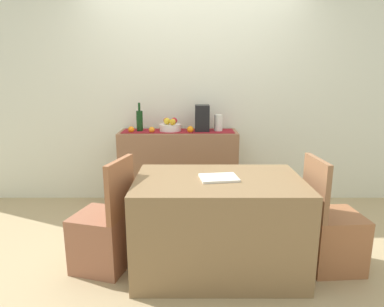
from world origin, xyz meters
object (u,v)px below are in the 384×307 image
object	(u,v)px
fruit_bowl	(171,127)
dining_table	(219,224)
coffee_maker	(203,118)
open_book	(220,178)
chair_by_corner	(333,236)
sideboard_console	(180,169)
ceramic_vase	(220,123)
wine_bottle	(141,120)
chair_near_window	(105,236)

from	to	relation	value
fruit_bowl	dining_table	distance (m)	1.50
coffee_maker	open_book	size ratio (longest dim) A/B	1.06
dining_table	fruit_bowl	bearing A→B (deg)	108.89
dining_table	chair_by_corner	distance (m)	0.91
coffee_maker	fruit_bowl	bearing A→B (deg)	180.00
sideboard_console	coffee_maker	bearing A→B (deg)	0.00
coffee_maker	ceramic_vase	bearing A→B (deg)	0.00
sideboard_console	fruit_bowl	world-z (taller)	fruit_bowl
wine_bottle	open_book	world-z (taller)	wine_bottle
chair_near_window	wine_bottle	bearing A→B (deg)	85.33
wine_bottle	coffee_maker	xyz separation A→B (m)	(0.70, -0.00, 0.02)
chair_near_window	sideboard_console	bearing A→B (deg)	67.67
dining_table	sideboard_console	bearing A→B (deg)	105.26
ceramic_vase	dining_table	xyz separation A→B (m)	(-0.09, -1.32, -0.61)
wine_bottle	ceramic_vase	distance (m)	0.89
coffee_maker	chair_by_corner	xyz separation A→B (m)	(0.99, -1.32, -0.77)
ceramic_vase	dining_table	distance (m)	1.46
fruit_bowl	wine_bottle	distance (m)	0.35
coffee_maker	ceramic_vase	size ratio (longest dim) A/B	1.58
ceramic_vase	chair_near_window	world-z (taller)	ceramic_vase
sideboard_console	dining_table	size ratio (longest dim) A/B	1.04
coffee_maker	chair_near_window	bearing A→B (deg)	-121.55
coffee_maker	chair_near_window	xyz separation A→B (m)	(-0.81, -1.32, -0.77)
chair_near_window	ceramic_vase	bearing A→B (deg)	53.01
fruit_bowl	wine_bottle	size ratio (longest dim) A/B	0.76
sideboard_console	ceramic_vase	bearing A→B (deg)	0.00
sideboard_console	open_book	size ratio (longest dim) A/B	4.76
dining_table	chair_near_window	world-z (taller)	chair_near_window
sideboard_console	ceramic_vase	distance (m)	0.70
coffee_maker	chair_near_window	distance (m)	1.73
ceramic_vase	chair_near_window	size ratio (longest dim) A/B	0.21
fruit_bowl	chair_by_corner	xyz separation A→B (m)	(1.35, -1.32, -0.66)
wine_bottle	dining_table	xyz separation A→B (m)	(0.79, -1.32, -0.64)
fruit_bowl	dining_table	xyz separation A→B (m)	(0.45, -1.32, -0.56)
fruit_bowl	coffee_maker	size ratio (longest dim) A/B	0.82
coffee_maker	ceramic_vase	world-z (taller)	coffee_maker
ceramic_vase	dining_table	world-z (taller)	ceramic_vase
open_book	fruit_bowl	bearing A→B (deg)	100.49
open_book	chair_near_window	xyz separation A→B (m)	(-0.90, 0.01, -0.48)
dining_table	chair_near_window	bearing A→B (deg)	-179.73
wine_bottle	open_book	xyz separation A→B (m)	(0.79, -1.33, -0.26)
wine_bottle	dining_table	world-z (taller)	wine_bottle
sideboard_console	fruit_bowl	bearing A→B (deg)	180.00
wine_bottle	ceramic_vase	world-z (taller)	wine_bottle
dining_table	coffee_maker	bearing A→B (deg)	93.94
sideboard_console	dining_table	xyz separation A→B (m)	(0.36, -1.32, -0.07)
coffee_maker	chair_near_window	size ratio (longest dim) A/B	0.33
sideboard_console	chair_by_corner	distance (m)	1.83
wine_bottle	chair_near_window	size ratio (longest dim) A/B	0.36
sideboard_console	ceramic_vase	xyz separation A→B (m)	(0.45, 0.00, 0.54)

